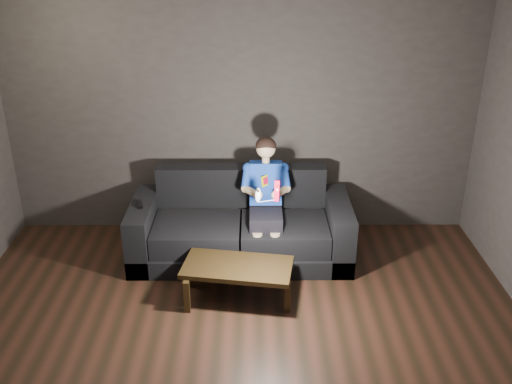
{
  "coord_description": "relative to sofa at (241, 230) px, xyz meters",
  "views": [
    {
      "loc": [
        0.13,
        -3.31,
        3.07
      ],
      "look_at": [
        0.15,
        1.55,
        0.85
      ],
      "focal_mm": 40.0,
      "sensor_mm": 36.0,
      "label": 1
    }
  ],
  "objects": [
    {
      "name": "child",
      "position": [
        0.25,
        -0.06,
        0.46
      ],
      "size": [
        0.48,
        0.59,
        1.18
      ],
      "color": "black",
      "rests_on": "sofa"
    },
    {
      "name": "nunchuk_white",
      "position": [
        0.17,
        -0.51,
        0.63
      ],
      "size": [
        0.07,
        0.09,
        0.14
      ],
      "color": "silver",
      "rests_on": "child"
    },
    {
      "name": "floor",
      "position": [
        0.0,
        -1.86,
        -0.28
      ],
      "size": [
        5.0,
        5.0,
        0.0
      ],
      "primitive_type": "plane",
      "color": "black",
      "rests_on": "ground"
    },
    {
      "name": "wii_remote_black",
      "position": [
        -0.99,
        -0.08,
        0.34
      ],
      "size": [
        0.07,
        0.17,
        0.03
      ],
      "color": "black",
      "rests_on": "sofa"
    },
    {
      "name": "coffee_table",
      "position": [
        -0.02,
        -0.8,
        0.03
      ],
      "size": [
        1.04,
        0.63,
        0.35
      ],
      "color": "black",
      "rests_on": "floor"
    },
    {
      "name": "ceiling",
      "position": [
        0.0,
        -1.86,
        2.42
      ],
      "size": [
        5.0,
        5.0,
        0.02
      ],
      "primitive_type": "cube",
      "color": "white",
      "rests_on": "back_wall"
    },
    {
      "name": "sofa",
      "position": [
        0.0,
        0.0,
        0.0
      ],
      "size": [
        2.21,
        0.95,
        0.85
      ],
      "color": "black",
      "rests_on": "floor"
    },
    {
      "name": "wii_remote_red",
      "position": [
        0.34,
        -0.51,
        0.68
      ],
      "size": [
        0.06,
        0.08,
        0.2
      ],
      "color": "red",
      "rests_on": "child"
    },
    {
      "name": "back_wall",
      "position": [
        0.0,
        0.64,
        1.07
      ],
      "size": [
        5.0,
        0.04,
        2.7
      ],
      "primitive_type": "cube",
      "color": "#36302F",
      "rests_on": "ground"
    }
  ]
}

